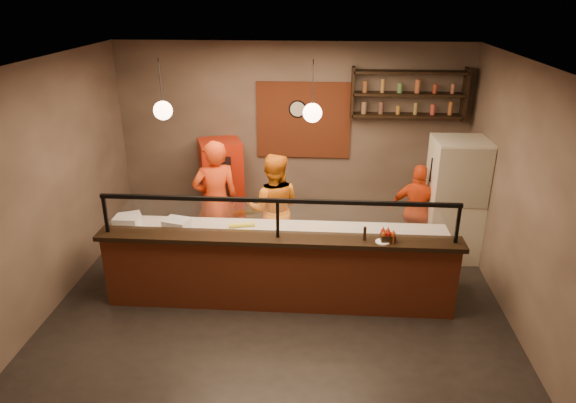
# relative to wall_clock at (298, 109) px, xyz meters

# --- Properties ---
(floor) EXTENTS (6.00, 6.00, 0.00)m
(floor) POSITION_rel_wall_clock_xyz_m (-0.10, -2.46, -2.10)
(floor) COLOR black
(floor) RESTS_ON ground
(ceiling) EXTENTS (6.00, 6.00, 0.00)m
(ceiling) POSITION_rel_wall_clock_xyz_m (-0.10, -2.46, 1.10)
(ceiling) COLOR #3C352E
(ceiling) RESTS_ON wall_back
(wall_back) EXTENTS (6.00, 0.00, 6.00)m
(wall_back) POSITION_rel_wall_clock_xyz_m (-0.10, 0.04, -0.50)
(wall_back) COLOR #7A6759
(wall_back) RESTS_ON floor
(wall_left) EXTENTS (0.00, 5.00, 5.00)m
(wall_left) POSITION_rel_wall_clock_xyz_m (-3.10, -2.46, -0.50)
(wall_left) COLOR #7A6759
(wall_left) RESTS_ON floor
(wall_right) EXTENTS (0.00, 5.00, 5.00)m
(wall_right) POSITION_rel_wall_clock_xyz_m (2.90, -2.46, -0.50)
(wall_right) COLOR #7A6759
(wall_right) RESTS_ON floor
(wall_front) EXTENTS (6.00, 0.00, 6.00)m
(wall_front) POSITION_rel_wall_clock_xyz_m (-0.10, -4.96, -0.50)
(wall_front) COLOR #7A6759
(wall_front) RESTS_ON floor
(brick_patch) EXTENTS (1.60, 0.04, 1.30)m
(brick_patch) POSITION_rel_wall_clock_xyz_m (0.10, 0.01, -0.20)
(brick_patch) COLOR #984021
(brick_patch) RESTS_ON wall_back
(service_counter) EXTENTS (4.60, 0.25, 1.00)m
(service_counter) POSITION_rel_wall_clock_xyz_m (-0.10, -2.76, -1.60)
(service_counter) COLOR #984021
(service_counter) RESTS_ON floor
(counter_ledge) EXTENTS (4.70, 0.37, 0.06)m
(counter_ledge) POSITION_rel_wall_clock_xyz_m (-0.10, -2.76, -1.07)
(counter_ledge) COLOR black
(counter_ledge) RESTS_ON service_counter
(worktop_cabinet) EXTENTS (4.60, 0.75, 0.85)m
(worktop_cabinet) POSITION_rel_wall_clock_xyz_m (-0.10, -2.26, -1.68)
(worktop_cabinet) COLOR gray
(worktop_cabinet) RESTS_ON floor
(worktop) EXTENTS (4.60, 0.75, 0.05)m
(worktop) POSITION_rel_wall_clock_xyz_m (-0.10, -2.26, -1.23)
(worktop) COLOR silver
(worktop) RESTS_ON worktop_cabinet
(sneeze_guard) EXTENTS (4.50, 0.05, 0.52)m
(sneeze_guard) POSITION_rel_wall_clock_xyz_m (-0.10, -2.76, -0.73)
(sneeze_guard) COLOR white
(sneeze_guard) RESTS_ON counter_ledge
(wall_shelving) EXTENTS (1.84, 0.28, 0.85)m
(wall_shelving) POSITION_rel_wall_clock_xyz_m (1.80, -0.14, 0.30)
(wall_shelving) COLOR black
(wall_shelving) RESTS_ON wall_back
(wall_clock) EXTENTS (0.30, 0.04, 0.30)m
(wall_clock) POSITION_rel_wall_clock_xyz_m (0.00, 0.00, 0.00)
(wall_clock) COLOR black
(wall_clock) RESTS_ON wall_back
(pendant_left) EXTENTS (0.24, 0.24, 0.77)m
(pendant_left) POSITION_rel_wall_clock_xyz_m (-1.60, -2.26, 0.45)
(pendant_left) COLOR black
(pendant_left) RESTS_ON ceiling
(pendant_right) EXTENTS (0.24, 0.24, 0.77)m
(pendant_right) POSITION_rel_wall_clock_xyz_m (0.30, -2.26, 0.45)
(pendant_right) COLOR black
(pendant_right) RESTS_ON ceiling
(cook_left) EXTENTS (0.82, 0.68, 1.93)m
(cook_left) POSITION_rel_wall_clock_xyz_m (-1.17, -1.43, -1.14)
(cook_left) COLOR red
(cook_left) RESTS_ON floor
(cook_mid) EXTENTS (0.85, 0.67, 1.75)m
(cook_mid) POSITION_rel_wall_clock_xyz_m (-0.28, -1.45, -1.22)
(cook_mid) COLOR orange
(cook_mid) RESTS_ON floor
(cook_right) EXTENTS (0.95, 0.62, 1.51)m
(cook_right) POSITION_rel_wall_clock_xyz_m (1.95, -1.10, -1.35)
(cook_right) COLOR #EB4816
(cook_right) RESTS_ON floor
(fridge) EXTENTS (0.82, 0.77, 1.92)m
(fridge) POSITION_rel_wall_clock_xyz_m (2.50, -1.09, -1.14)
(fridge) COLOR beige
(fridge) RESTS_ON floor
(red_cooler) EXTENTS (0.86, 0.83, 1.61)m
(red_cooler) POSITION_rel_wall_clock_xyz_m (-1.30, -0.31, -1.30)
(red_cooler) COLOR #B2200B
(red_cooler) RESTS_ON floor
(pizza_dough) EXTENTS (0.68, 0.68, 0.01)m
(pizza_dough) POSITION_rel_wall_clock_xyz_m (0.42, -2.18, -1.19)
(pizza_dough) COLOR beige
(pizza_dough) RESTS_ON worktop
(prep_tub_a) EXTENTS (0.33, 0.27, 0.17)m
(prep_tub_a) POSITION_rel_wall_clock_xyz_m (-2.25, -2.29, -1.12)
(prep_tub_a) COLOR white
(prep_tub_a) RESTS_ON worktop
(prep_tub_b) EXTENTS (0.33, 0.31, 0.14)m
(prep_tub_b) POSITION_rel_wall_clock_xyz_m (-2.25, -2.14, -1.13)
(prep_tub_b) COLOR silver
(prep_tub_b) RESTS_ON worktop
(prep_tub_c) EXTENTS (0.38, 0.34, 0.16)m
(prep_tub_c) POSITION_rel_wall_clock_xyz_m (-1.53, -2.34, -1.12)
(prep_tub_c) COLOR silver
(prep_tub_c) RESTS_ON worktop
(rolling_pin) EXTENTS (0.36, 0.15, 0.06)m
(rolling_pin) POSITION_rel_wall_clock_xyz_m (-0.66, -2.17, -1.17)
(rolling_pin) COLOR yellow
(rolling_pin) RESTS_ON worktop
(condiment_caddy) EXTENTS (0.18, 0.15, 0.10)m
(condiment_caddy) POSITION_rel_wall_clock_xyz_m (1.28, -2.79, -0.99)
(condiment_caddy) COLOR black
(condiment_caddy) RESTS_ON counter_ledge
(pepper_mill) EXTENTS (0.04, 0.04, 0.18)m
(pepper_mill) POSITION_rel_wall_clock_xyz_m (0.99, -2.77, -0.95)
(pepper_mill) COLOR black
(pepper_mill) RESTS_ON counter_ledge
(small_plate) EXTENTS (0.19, 0.19, 0.01)m
(small_plate) POSITION_rel_wall_clock_xyz_m (1.22, -2.82, -1.03)
(small_plate) COLOR white
(small_plate) RESTS_ON counter_ledge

